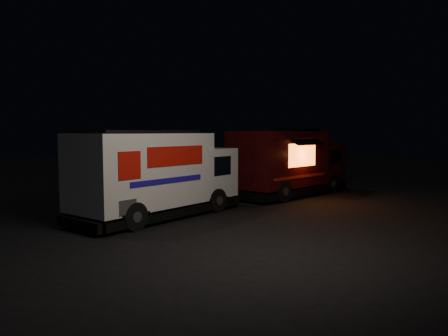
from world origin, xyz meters
TOP-DOWN VIEW (x-y plane):
  - ground at (0.00, 0.00)m, footprint 80.00×80.00m
  - white_truck at (-1.18, 2.36)m, footprint 7.04×4.25m
  - red_truck at (6.16, 3.79)m, footprint 7.03×3.82m

SIDE VIEW (x-z plane):
  - ground at x=0.00m, z-range 0.00..0.00m
  - white_truck at x=-1.18m, z-range 0.00..3.02m
  - red_truck at x=6.16m, z-range 0.00..3.10m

